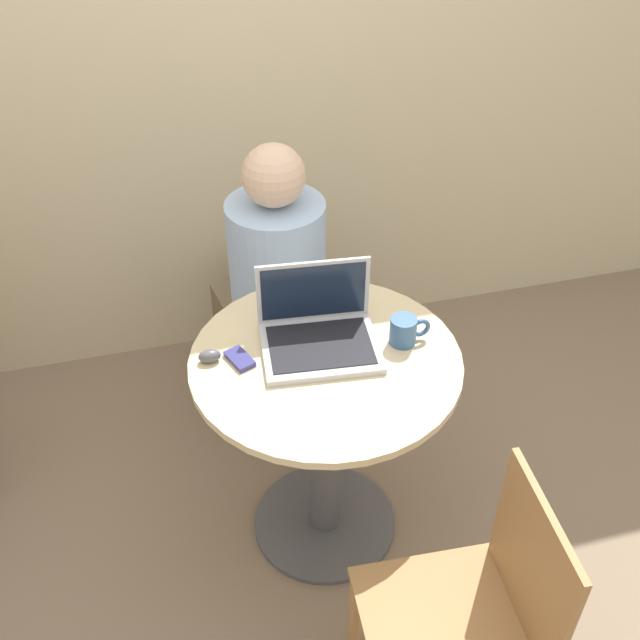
{
  "coord_description": "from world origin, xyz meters",
  "views": [
    {
      "loc": [
        -0.42,
        -1.54,
        2.18
      ],
      "look_at": [
        -0.0,
        0.05,
        0.87
      ],
      "focal_mm": 42.0,
      "sensor_mm": 36.0,
      "label": 1
    }
  ],
  "objects_px": {
    "person_seated": "(274,307)",
    "cell_phone": "(240,359)",
    "chair_empty": "(470,621)",
    "laptop": "(318,331)"
  },
  "relations": [
    {
      "from": "cell_phone",
      "to": "chair_empty",
      "type": "xyz_separation_m",
      "value": [
        0.42,
        -0.74,
        -0.33
      ]
    },
    {
      "from": "cell_phone",
      "to": "chair_empty",
      "type": "distance_m",
      "value": 0.91
    },
    {
      "from": "laptop",
      "to": "cell_phone",
      "type": "distance_m",
      "value": 0.24
    },
    {
      "from": "chair_empty",
      "to": "person_seated",
      "type": "distance_m",
      "value": 1.35
    },
    {
      "from": "chair_empty",
      "to": "person_seated",
      "type": "relative_size",
      "value": 0.74
    },
    {
      "from": "laptop",
      "to": "cell_phone",
      "type": "relative_size",
      "value": 3.36
    },
    {
      "from": "laptop",
      "to": "person_seated",
      "type": "bearing_deg",
      "value": 92.45
    },
    {
      "from": "chair_empty",
      "to": "person_seated",
      "type": "height_order",
      "value": "person_seated"
    },
    {
      "from": "person_seated",
      "to": "cell_phone",
      "type": "bearing_deg",
      "value": -109.64
    },
    {
      "from": "cell_phone",
      "to": "person_seated",
      "type": "relative_size",
      "value": 0.09
    }
  ]
}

